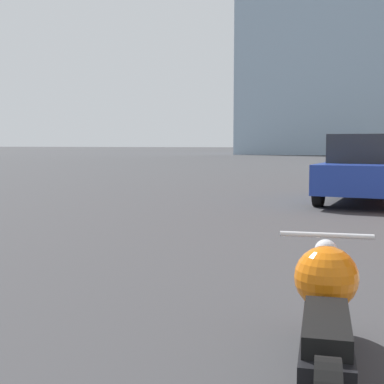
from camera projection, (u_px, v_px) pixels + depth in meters
The scene contains 3 objects.
motorcycle at pixel (326, 328), 2.92m from camera, with size 0.62×2.47×0.81m.
parked_car_blue at pixel (363, 169), 12.79m from camera, with size 2.11×4.56×1.62m.
parked_car_silver at pixel (365, 156), 22.99m from camera, with size 1.97×4.15×1.75m.
Camera 1 is at (3.61, 1.60, 1.40)m, focal length 50.00 mm.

